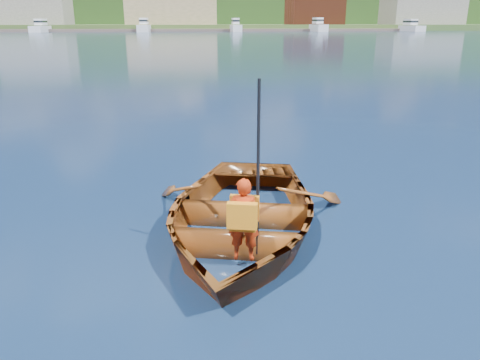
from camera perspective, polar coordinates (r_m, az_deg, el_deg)
ground at (r=6.90m, az=5.21°, el=-4.86°), size 600.00×600.00×0.00m
rowboat at (r=6.33m, az=-0.04°, el=-4.18°), size 3.90×4.79×0.87m
child_paddler at (r=5.36m, az=0.45°, el=-4.58°), size 0.41×0.40×2.08m
shoreline at (r=242.91m, az=-6.77°, el=20.34°), size 400.00×140.00×22.00m
dock at (r=154.20m, az=-7.54°, el=17.65°), size 160.05×7.85×0.80m
waterfront_buildings at (r=171.37m, az=-9.38°, el=20.12°), size 202.00×16.00×14.00m
marina_yachts at (r=149.51m, az=-5.87°, el=18.08°), size 145.08×12.34×4.38m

